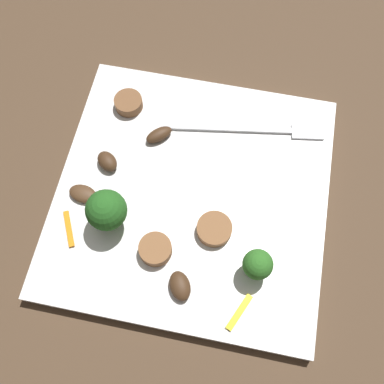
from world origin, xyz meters
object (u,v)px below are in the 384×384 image
(mushroom_2, at_px, (180,286))
(pepper_strip_1, at_px, (69,229))
(pepper_strip_0, at_px, (239,312))
(mushroom_3, at_px, (83,194))
(sausage_slice_0, at_px, (129,103))
(broccoli_floret_1, at_px, (258,265))
(broccoli_floret_0, at_px, (106,210))
(mushroom_0, at_px, (159,135))
(fork, at_px, (255,130))
(sausage_slice_1, at_px, (155,249))
(plate, at_px, (192,195))
(sausage_slice_2, at_px, (214,229))
(mushroom_1, at_px, (107,161))

(mushroom_2, relative_size, pepper_strip_1, 0.76)
(pepper_strip_0, bearing_deg, mushroom_3, 154.32)
(sausage_slice_0, bearing_deg, broccoli_floret_1, -43.66)
(pepper_strip_0, relative_size, pepper_strip_1, 0.99)
(sausage_slice_0, bearing_deg, broccoli_floret_0, -82.82)
(mushroom_0, relative_size, pepper_strip_0, 0.80)
(sausage_slice_0, bearing_deg, fork, -1.60)
(mushroom_2, bearing_deg, pepper_strip_1, 164.09)
(mushroom_3, bearing_deg, pepper_strip_0, -25.68)
(mushroom_2, relative_size, pepper_strip_0, 0.76)
(sausage_slice_0, height_order, sausage_slice_1, sausage_slice_1)
(plate, bearing_deg, fork, 57.98)
(sausage_slice_2, distance_m, mushroom_1, 0.13)
(plate, relative_size, sausage_slice_0, 8.91)
(plate, distance_m, mushroom_3, 0.11)
(sausage_slice_1, xyz_separation_m, mushroom_3, (-0.09, 0.04, -0.00))
(broccoli_floret_0, bearing_deg, sausage_slice_2, 5.60)
(sausage_slice_1, height_order, sausage_slice_2, sausage_slice_1)
(sausage_slice_0, distance_m, pepper_strip_0, 0.26)
(broccoli_floret_0, distance_m, broccoli_floret_1, 0.15)
(broccoli_floret_0, height_order, broccoli_floret_1, broccoli_floret_0)
(pepper_strip_0, bearing_deg, sausage_slice_1, 154.96)
(sausage_slice_1, relative_size, mushroom_2, 1.11)
(mushroom_1, bearing_deg, mushroom_0, 42.72)
(sausage_slice_1, bearing_deg, sausage_slice_0, 113.27)
(broccoli_floret_0, distance_m, mushroom_3, 0.05)
(mushroom_2, distance_m, pepper_strip_0, 0.06)
(sausage_slice_0, distance_m, sausage_slice_1, 0.17)
(sausage_slice_2, bearing_deg, fork, 79.21)
(plate, xyz_separation_m, broccoli_floret_0, (-0.07, -0.05, 0.04))
(broccoli_floret_0, relative_size, mushroom_2, 1.81)
(sausage_slice_1, bearing_deg, mushroom_0, 101.50)
(plate, height_order, broccoli_floret_1, broccoli_floret_1)
(broccoli_floret_0, height_order, mushroom_3, broccoli_floret_0)
(sausage_slice_1, bearing_deg, mushroom_1, 130.87)
(mushroom_1, bearing_deg, sausage_slice_0, 87.23)
(fork, height_order, sausage_slice_1, sausage_slice_1)
(fork, relative_size, sausage_slice_2, 5.07)
(mushroom_0, bearing_deg, sausage_slice_2, -50.16)
(sausage_slice_2, height_order, mushroom_1, mushroom_1)
(sausage_slice_0, height_order, pepper_strip_0, sausage_slice_0)
(mushroom_1, bearing_deg, pepper_strip_0, -37.70)
(broccoli_floret_0, bearing_deg, mushroom_2, -32.34)
(sausage_slice_2, distance_m, pepper_strip_0, 0.08)
(sausage_slice_0, height_order, sausage_slice_2, sausage_slice_0)
(sausage_slice_1, distance_m, mushroom_1, 0.11)
(fork, relative_size, mushroom_3, 6.08)
(sausage_slice_1, bearing_deg, pepper_strip_0, -25.04)
(plate, bearing_deg, broccoli_floret_0, -147.29)
(fork, height_order, pepper_strip_1, same)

